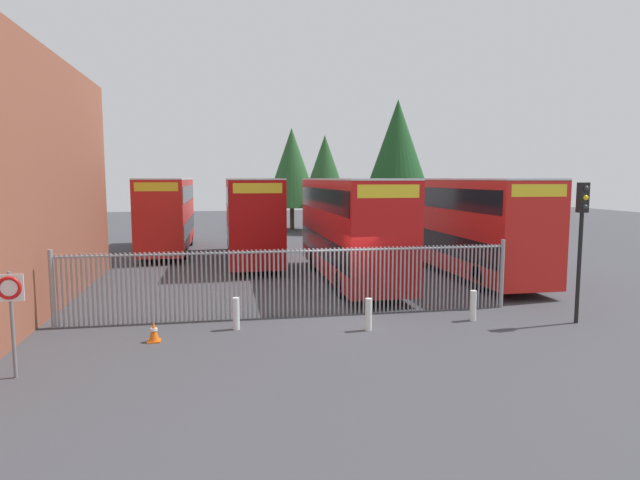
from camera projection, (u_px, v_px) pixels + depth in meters
name	position (u px, v px, depth m)	size (l,w,h in m)	color
ground_plane	(305.00, 273.00, 25.42)	(100.00, 100.00, 0.00)	#3D3D42
palisade_fence	(294.00, 281.00, 17.18)	(14.53, 0.14, 2.35)	gray
double_decker_bus_near_gate	(350.00, 225.00, 23.17)	(2.54, 10.81, 4.42)	red
double_decker_bus_behind_fence_left	(469.00, 223.00, 24.30)	(2.54, 10.81, 4.42)	red
double_decker_bus_behind_fence_right	(251.00, 216.00, 28.70)	(2.54, 10.81, 4.42)	#B70C0C
double_decker_bus_far_back	(168.00, 212.00, 32.34)	(2.54, 10.81, 4.42)	red
bollard_near_left	(236.00, 314.00, 15.82)	(0.20, 0.20, 0.95)	silver
bollard_center_front	(369.00, 314.00, 15.72)	(0.20, 0.20, 0.95)	silver
bollard_near_right	(473.00, 306.00, 16.82)	(0.20, 0.20, 0.95)	silver
traffic_cone_by_gate	(154.00, 331.00, 14.63)	(0.34, 0.34, 0.59)	orange
speed_limit_sign_post	(10.00, 300.00, 11.78)	(0.60, 0.14, 2.40)	slate
traffic_light_kerbside	(582.00, 226.00, 16.23)	(0.28, 0.33, 4.30)	black
tree_tall_back	(397.00, 153.00, 40.35)	(5.53, 5.53, 10.25)	#4C3823
tree_short_side	(292.00, 168.00, 45.90)	(4.68, 4.68, 8.67)	#4C3823
tree_mid_row	(325.00, 169.00, 43.05)	(3.78, 3.78, 7.85)	#4C3823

